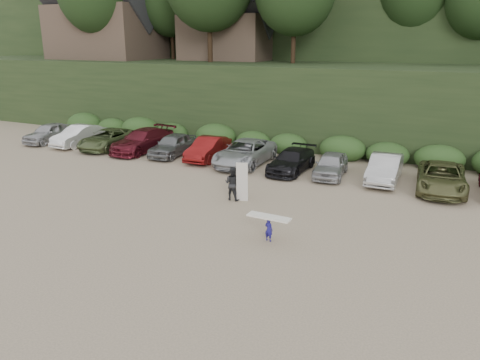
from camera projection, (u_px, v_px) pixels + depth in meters
The scene contains 5 objects.
ground at pixel (228, 229), 20.41m from camera, with size 120.00×120.00×0.00m, color tan.
hillside_backdrop at pixel (382, 5), 48.27m from camera, with size 90.00×41.50×28.00m.
parked_cars at pixel (244, 154), 30.49m from camera, with size 36.38×6.25×1.64m.
child_surfer at pixel (269, 224), 19.00m from camera, with size 1.83×0.59×1.08m.
adult_surfer at pixel (233, 183), 23.82m from camera, with size 1.32×0.69×2.06m.
Camera 1 is at (8.64, -16.83, 7.98)m, focal length 35.00 mm.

